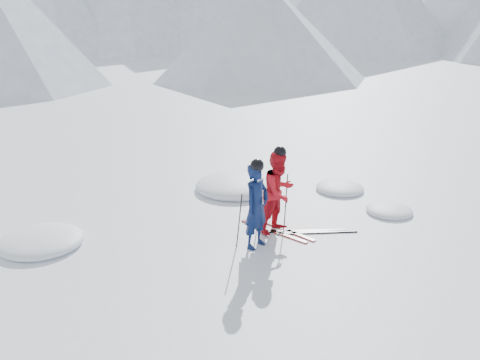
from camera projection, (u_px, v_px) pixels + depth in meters
ground at (305, 223)px, 11.08m from camera, size 160.00×160.00×0.00m
skier_blue at (257, 206)px, 9.76m from camera, size 0.72×0.59×1.69m
skier_red at (279, 192)px, 10.45m from camera, size 0.99×0.86×1.73m
pole_blue_left at (239, 220)px, 9.82m from camera, size 0.11×0.08×1.12m
pole_blue_right at (260, 213)px, 10.18m from camera, size 0.11×0.07×1.12m
pole_red_left at (260, 204)px, 10.59m from camera, size 0.12×0.09×1.15m
pole_red_right at (286, 200)px, 10.81m from camera, size 0.12×0.08×1.15m
ski_worn_left at (273, 231)px, 10.66m from camera, size 0.59×1.65×0.03m
ski_worn_right at (283, 229)px, 10.78m from camera, size 0.48×1.67×0.03m
ski_loose_a at (309, 231)px, 10.68m from camera, size 1.53×0.90×0.03m
ski_loose_b at (317, 232)px, 10.61m from camera, size 1.56×0.85×0.03m
snow_lumps at (215, 204)px, 12.19m from camera, size 8.65×4.76×0.45m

